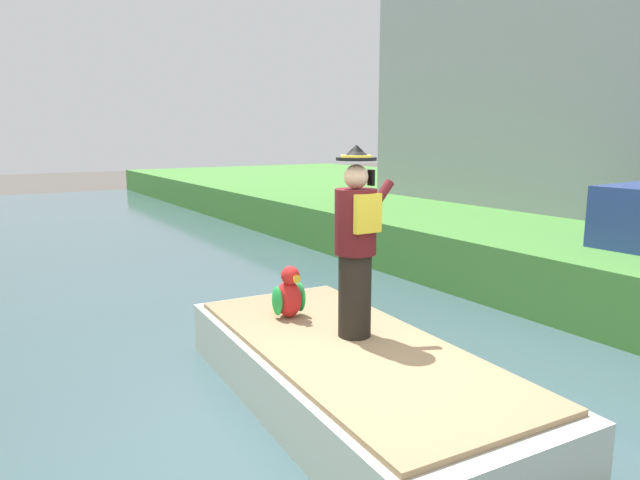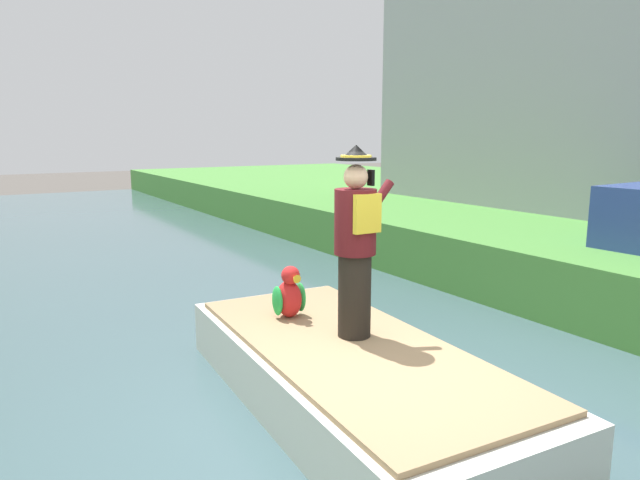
% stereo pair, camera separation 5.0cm
% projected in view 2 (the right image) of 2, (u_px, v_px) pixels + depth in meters
% --- Properties ---
extents(ground_plane, '(80.00, 80.00, 0.00)m').
position_uv_depth(ground_plane, '(380.00, 436.00, 5.09)').
color(ground_plane, '#4C4742').
extents(canal_water, '(7.14, 48.00, 0.10)m').
position_uv_depth(canal_water, '(380.00, 431.00, 5.08)').
color(canal_water, '#3D565B').
rests_on(canal_water, ground).
extents(boat, '(2.06, 4.31, 0.61)m').
position_uv_depth(boat, '(349.00, 374.00, 5.42)').
color(boat, silver).
rests_on(boat, canal_water).
extents(person_pirate, '(0.61, 0.42, 1.85)m').
position_uv_depth(person_pirate, '(356.00, 243.00, 5.41)').
color(person_pirate, black).
rests_on(person_pirate, boat).
extents(parrot_plush, '(0.36, 0.34, 0.57)m').
position_uv_depth(parrot_plush, '(289.00, 295.00, 6.11)').
color(parrot_plush, red).
rests_on(parrot_plush, boat).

